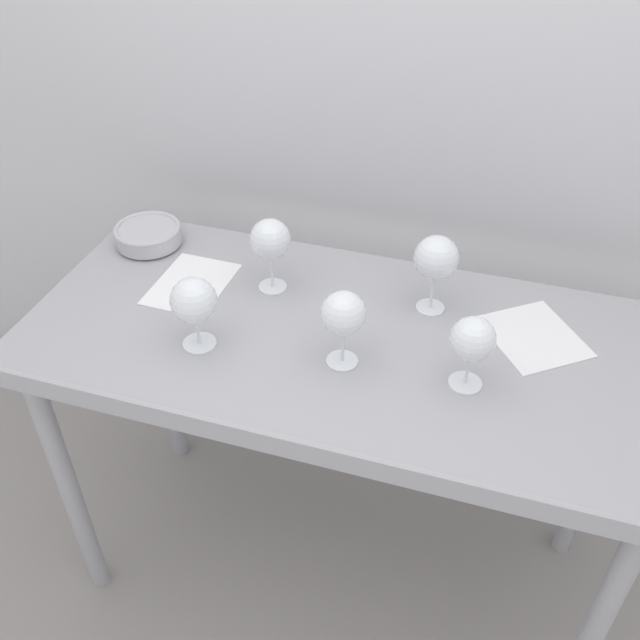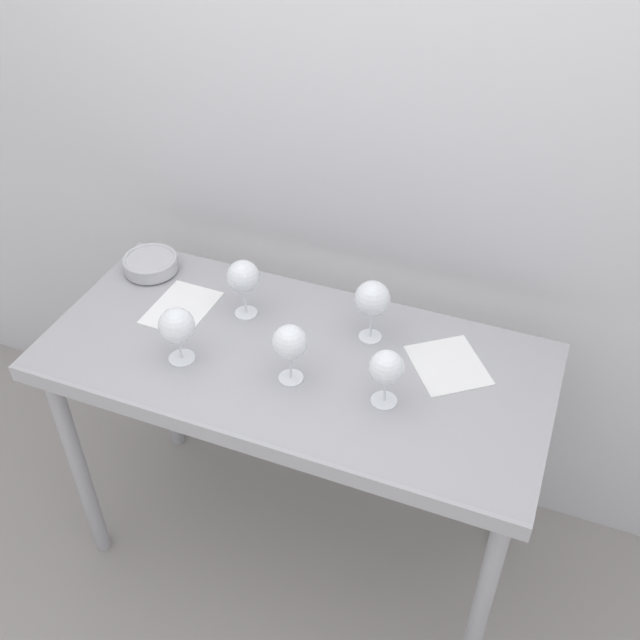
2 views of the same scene
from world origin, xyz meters
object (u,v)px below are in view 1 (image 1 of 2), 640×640
wine_glass_near_center (343,315)px  wine_glass_far_right (436,259)px  wine_glass_near_left (194,302)px  wine_glass_near_right (473,341)px  tasting_sheet_lower (533,336)px  tasting_sheet_upper (192,284)px  wine_glass_far_left (270,241)px  tasting_bowl (148,235)px

wine_glass_near_center → wine_glass_far_right: 0.28m
wine_glass_near_center → wine_glass_near_left: (-0.31, -0.04, -0.01)m
wine_glass_near_right → tasting_sheet_lower: 0.25m
wine_glass_near_center → tasting_sheet_upper: 0.46m
wine_glass_far_left → tasting_sheet_upper: 0.23m
wine_glass_near_right → tasting_sheet_upper: size_ratio=0.73×
wine_glass_near_left → tasting_sheet_lower: bearing=19.3°
wine_glass_near_left → tasting_sheet_lower: 0.73m
wine_glass_far_left → wine_glass_near_left: size_ratio=1.09×
wine_glass_near_right → wine_glass_near_center: size_ratio=0.94×
wine_glass_near_left → tasting_sheet_upper: bearing=120.0°
wine_glass_near_left → tasting_sheet_lower: (0.68, 0.24, -0.11)m
wine_glass_near_right → wine_glass_near_center: 0.26m
wine_glass_far_left → wine_glass_near_center: bearing=-41.4°
tasting_sheet_upper → tasting_bowl: tasting_bowl is taller
wine_glass_near_center → wine_glass_near_right: bearing=2.3°
wine_glass_far_right → wine_glass_near_left: bearing=-148.7°
wine_glass_near_right → wine_glass_far_right: wine_glass_far_right is taller
wine_glass_near_right → wine_glass_near_center: wine_glass_near_center is taller
wine_glass_near_right → wine_glass_near_center: (-0.25, -0.01, 0.01)m
wine_glass_near_left → tasting_sheet_upper: wine_glass_near_left is taller
wine_glass_near_left → wine_glass_far_right: bearing=31.3°
wine_glass_near_right → wine_glass_far_right: (-0.11, 0.23, 0.02)m
wine_glass_near_left → tasting_bowl: (-0.29, 0.32, -0.08)m
wine_glass_near_right → wine_glass_far_right: size_ratio=0.87×
wine_glass_near_left → tasting_bowl: bearing=132.1°
wine_glass_far_left → tasting_sheet_lower: 0.62m
wine_glass_near_right → wine_glass_near_center: bearing=-177.7°
wine_glass_far_right → tasting_sheet_lower: bearing=-8.2°
wine_glass_far_right → wine_glass_near_right: bearing=-63.4°
wine_glass_near_center → tasting_bowl: wine_glass_near_center is taller
wine_glass_near_right → wine_glass_near_left: size_ratio=0.98×
wine_glass_far_right → wine_glass_far_left: bearing=-175.1°
tasting_sheet_lower → tasting_bowl: (-0.98, 0.08, 0.03)m
tasting_bowl → wine_glass_near_right: bearing=-17.9°
wine_glass_near_center → wine_glass_near_left: 0.31m
wine_glass_near_center → tasting_bowl: bearing=154.5°
wine_glass_far_right → tasting_sheet_upper: size_ratio=0.84×
wine_glass_near_center → tasting_sheet_lower: wine_glass_near_center is taller
wine_glass_near_right → tasting_sheet_upper: 0.70m
wine_glass_near_left → wine_glass_far_right: wine_glass_far_right is taller
wine_glass_far_left → tasting_sheet_upper: (-0.19, -0.05, -0.13)m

